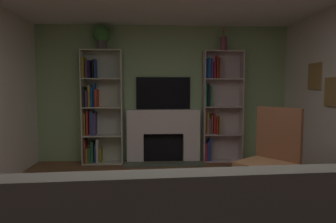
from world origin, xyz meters
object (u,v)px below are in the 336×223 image
vase_with_flowers (224,42)px  armchair (271,156)px  tv (163,93)px  bookshelf_left (98,110)px  bookshelf_right (217,106)px  potted_plant (102,36)px  fireplace (163,134)px

vase_with_flowers → armchair: size_ratio=0.38×
tv → bookshelf_left: bookshelf_left is taller
bookshelf_left → bookshelf_right: 2.26m
tv → potted_plant: (-1.13, -0.12, 1.05)m
fireplace → potted_plant: (-1.13, -0.03, 1.83)m
armchair → potted_plant: bearing=140.1°
tv → fireplace: bearing=-90.0°
potted_plant → vase_with_flowers: bearing=0.0°
potted_plant → armchair: potted_plant is taller
fireplace → bookshelf_right: bookshelf_right is taller
bookshelf_right → armchair: bearing=-83.3°
tv → potted_plant: 1.55m
fireplace → potted_plant: 2.15m
bookshelf_left → armchair: size_ratio=1.80×
fireplace → bookshelf_right: (1.03, 0.02, 0.54)m
fireplace → bookshelf_right: 1.17m
bookshelf_left → potted_plant: size_ratio=4.68×
fireplace → bookshelf_right: bearing=1.1°
vase_with_flowers → armchair: 2.64m
fireplace → bookshelf_right: size_ratio=0.70×
fireplace → vase_with_flowers: vase_with_flowers is taller
vase_with_flowers → bookshelf_right: bearing=151.9°
bookshelf_right → fireplace: bearing=-178.9°
fireplace → vase_with_flowers: size_ratio=3.28×
fireplace → tv: tv is taller
fireplace → vase_with_flowers: bearing=-1.6°
armchair → bookshelf_left: bearing=140.9°
bookshelf_right → potted_plant: size_ratio=4.68×
bookshelf_left → vase_with_flowers: size_ratio=4.68×
bookshelf_left → fireplace: bearing=0.3°
potted_plant → fireplace: bearing=1.7°
fireplace → potted_plant: size_ratio=3.28×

